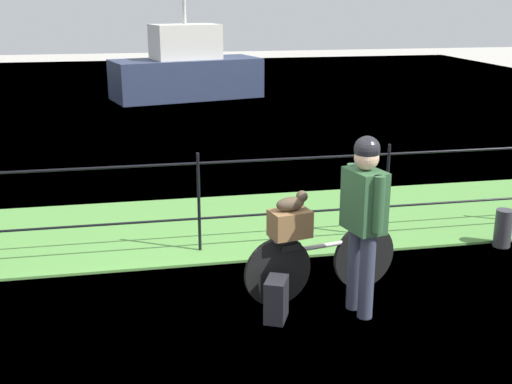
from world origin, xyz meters
TOP-DOWN VIEW (x-y plane):
  - ground_plane at (0.00, 0.00)m, footprint 60.00×60.00m
  - grass_strip at (0.00, 2.85)m, footprint 27.00×2.40m
  - harbor_water at (0.00, 10.95)m, footprint 30.00×30.00m
  - iron_fence at (0.00, 2.05)m, footprint 18.04×0.04m
  - bicycle_main at (1.04, 0.70)m, footprint 1.61×0.40m
  - wooden_crate at (0.70, 0.63)m, footprint 0.41×0.32m
  - terrier_dog at (0.73, 0.63)m, footprint 0.32×0.20m
  - cyclist_person at (1.29, 0.30)m, footprint 0.34×0.53m
  - backpack_on_paving at (0.50, 0.31)m, footprint 0.28×0.33m
  - mooring_bollard at (3.52, 1.55)m, footprint 0.20×0.20m
  - moored_boat_near at (0.94, 13.87)m, footprint 4.48×2.66m

SIDE VIEW (x-z plane):
  - ground_plane at x=0.00m, z-range 0.00..0.00m
  - harbor_water at x=0.00m, z-range 0.00..0.00m
  - grass_strip at x=0.00m, z-range 0.00..0.03m
  - backpack_on_paving at x=0.50m, z-range 0.00..0.40m
  - mooring_bollard at x=3.52m, z-range 0.00..0.45m
  - bicycle_main at x=1.04m, z-range 0.02..0.70m
  - iron_fence at x=0.00m, z-range 0.10..1.28m
  - moored_boat_near at x=0.94m, z-range -1.06..2.63m
  - wooden_crate at x=0.70m, z-range 0.68..0.93m
  - cyclist_person at x=1.29m, z-range 0.16..1.84m
  - terrier_dog at x=0.73m, z-range 0.92..1.10m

